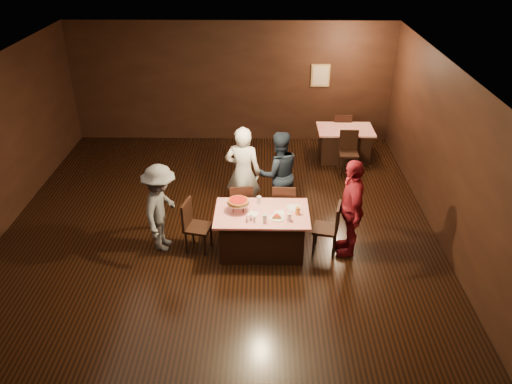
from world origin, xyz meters
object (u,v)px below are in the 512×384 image
at_px(chair_end_left, 198,227).
at_px(glass_front_right, 289,217).
at_px(diner_navy_hoodie, 278,174).
at_px(plate_empty, 294,208).
at_px(diner_white_jacket, 243,173).
at_px(pizza_stand, 238,202).
at_px(chair_back_far, 341,131).
at_px(main_table, 262,231).
at_px(chair_back_near, 349,153).
at_px(chair_far_left, 240,205).
at_px(diner_red_shirt, 351,208).
at_px(diner_grey_knit, 161,208).
at_px(chair_far_right, 284,205).
at_px(chair_end_right, 326,228).
at_px(glass_amber, 298,211).
at_px(glass_front_left, 265,219).
at_px(back_table, 344,144).
at_px(glass_back, 259,200).

height_order(chair_end_left, glass_front_right, chair_end_left).
height_order(diner_navy_hoodie, plate_empty, diner_navy_hoodie).
relative_size(diner_white_jacket, glass_front_right, 13.26).
bearing_deg(pizza_stand, chair_back_far, 61.54).
xyz_separation_m(main_table, chair_back_near, (1.94, 3.07, 0.09)).
height_order(chair_far_left, diner_red_shirt, diner_red_shirt).
bearing_deg(chair_end_left, chair_far_left, -30.27).
relative_size(main_table, diner_grey_knit, 1.00).
height_order(chair_end_left, chair_back_far, same).
distance_m(diner_grey_knit, plate_empty, 2.27).
xyz_separation_m(main_table, chair_far_right, (0.40, 0.75, 0.09)).
relative_size(chair_end_right, glass_amber, 6.79).
bearing_deg(glass_amber, chair_far_left, 141.34).
xyz_separation_m(chair_back_near, glass_front_right, (-1.49, -3.32, 0.37)).
bearing_deg(main_table, diner_grey_knit, 177.96).
height_order(chair_far_left, chair_far_right, same).
bearing_deg(glass_front_left, chair_far_left, 113.20).
xyz_separation_m(main_table, diner_white_jacket, (-0.36, 1.15, 0.54)).
distance_m(back_table, diner_grey_knit, 5.23).
height_order(diner_grey_knit, glass_front_left, diner_grey_knit).
bearing_deg(glass_back, pizza_stand, -144.46).
bearing_deg(pizza_stand, chair_far_left, 90.00).
relative_size(chair_far_left, chair_back_far, 1.00).
relative_size(chair_far_left, glass_back, 6.79).
height_order(chair_far_left, glass_front_right, chair_far_left).
height_order(diner_navy_hoodie, diner_grey_knit, diner_navy_hoodie).
height_order(main_table, glass_amber, glass_amber).
distance_m(chair_far_right, plate_empty, 0.69).
bearing_deg(glass_front_left, diner_grey_knit, 168.47).
bearing_deg(back_table, glass_front_left, -114.93).
bearing_deg(diner_red_shirt, pizza_stand, -92.53).
bearing_deg(diner_red_shirt, chair_back_near, 170.59).
bearing_deg(diner_navy_hoodie, chair_far_right, 85.29).
xyz_separation_m(chair_far_right, diner_white_jacket, (-0.76, 0.40, 0.45)).
relative_size(chair_back_near, glass_back, 6.79).
bearing_deg(chair_end_right, plate_empty, -91.71).
height_order(diner_white_jacket, plate_empty, diner_white_jacket).
distance_m(chair_back_near, glass_back, 3.43).
distance_m(main_table, glass_front_left, 0.55).
height_order(chair_end_left, chair_end_right, same).
xyz_separation_m(chair_end_left, diner_white_jacket, (0.74, 1.15, 0.45)).
height_order(diner_navy_hoodie, glass_back, diner_navy_hoodie).
relative_size(glass_front_right, glass_back, 1.00).
height_order(main_table, chair_far_right, chair_far_right).
bearing_deg(glass_amber, diner_red_shirt, 3.48).
bearing_deg(glass_amber, chair_back_near, 66.73).
relative_size(chair_far_left, chair_back_near, 1.00).
distance_m(chair_end_right, diner_navy_hoodie, 1.55).
xyz_separation_m(chair_far_right, pizza_stand, (-0.80, -0.70, 0.48)).
relative_size(diner_white_jacket, diner_navy_hoodie, 1.09).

